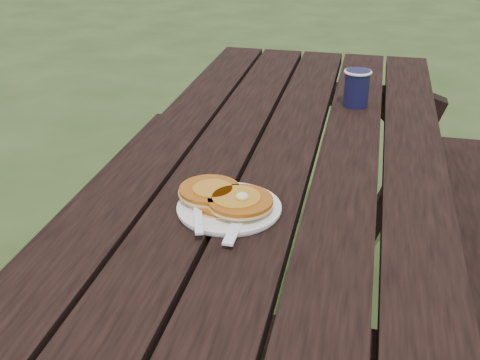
% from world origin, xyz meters
% --- Properties ---
extents(picnic_table, '(1.36, 1.80, 0.75)m').
position_xyz_m(picnic_table, '(0.00, 0.00, 0.37)').
color(picnic_table, black).
rests_on(picnic_table, ground).
extents(plate, '(0.24, 0.24, 0.01)m').
position_xyz_m(plate, '(-0.06, -0.35, 0.76)').
color(plate, white).
rests_on(plate, picnic_table).
extents(pancake_stack, '(0.19, 0.16, 0.04)m').
position_xyz_m(pancake_stack, '(-0.07, -0.34, 0.77)').
color(pancake_stack, '#B45B14').
rests_on(pancake_stack, plate).
extents(knife, '(0.02, 0.18, 0.00)m').
position_xyz_m(knife, '(-0.03, -0.40, 0.76)').
color(knife, white).
rests_on(knife, plate).
extents(fork, '(0.08, 0.16, 0.01)m').
position_xyz_m(fork, '(-0.10, -0.42, 0.77)').
color(fork, white).
rests_on(fork, plate).
extents(coffee_cup, '(0.08, 0.08, 0.10)m').
position_xyz_m(coffee_cup, '(0.15, 0.33, 0.81)').
color(coffee_cup, black).
rests_on(coffee_cup, picnic_table).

